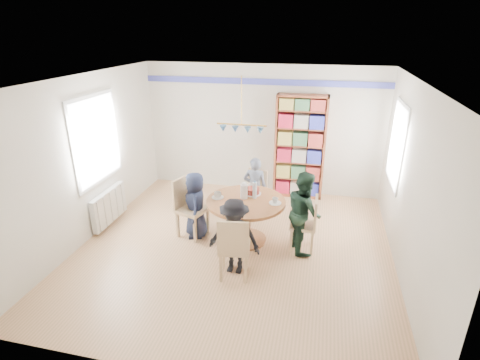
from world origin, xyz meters
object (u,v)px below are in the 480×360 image
(person_near, at_px, (234,237))
(dining_table, at_px, (246,211))
(chair_far, at_px, (255,191))
(chair_right, at_px, (308,222))
(person_right, at_px, (304,212))
(chair_left, at_px, (188,204))
(bookshelf, at_px, (300,148))
(radiator, at_px, (109,206))
(chair_near, at_px, (234,246))
(person_far, at_px, (255,188))
(person_left, at_px, (196,205))

(person_near, bearing_deg, dining_table, 94.54)
(chair_far, bearing_deg, chair_right, -44.35)
(person_right, bearing_deg, chair_right, -112.00)
(chair_left, height_order, bookshelf, bookshelf)
(person_right, bearing_deg, dining_table, 67.66)
(radiator, xyz_separation_m, chair_left, (1.53, -0.02, 0.22))
(person_near, bearing_deg, chair_near, -75.98)
(chair_right, distance_m, chair_near, 1.40)
(chair_near, height_order, person_far, person_far)
(radiator, distance_m, dining_table, 2.55)
(dining_table, bearing_deg, chair_left, 179.87)
(dining_table, xyz_separation_m, person_left, (-0.87, -0.02, 0.02))
(person_left, height_order, person_far, person_far)
(chair_near, distance_m, bookshelf, 3.22)
(radiator, height_order, person_left, person_left)
(chair_left, height_order, chair_right, chair_left)
(person_left, height_order, person_near, person_near)
(radiator, bearing_deg, person_near, -19.34)
(person_near, xyz_separation_m, bookshelf, (0.67, 2.94, 0.47))
(person_left, bearing_deg, radiator, -112.38)
(person_far, distance_m, person_near, 1.74)
(bookshelf, bearing_deg, dining_table, -108.64)
(person_right, height_order, person_near, person_right)
(person_right, bearing_deg, person_far, 26.67)
(radiator, distance_m, chair_far, 2.70)
(chair_left, bearing_deg, person_left, -9.51)
(chair_far, xyz_separation_m, person_left, (-0.84, -1.01, 0.09))
(chair_right, distance_m, chair_far, 1.46)
(person_far, bearing_deg, chair_near, 88.93)
(chair_far, bearing_deg, person_right, -46.43)
(person_left, bearing_deg, chair_left, -120.51)
(dining_table, height_order, chair_left, chair_left)
(chair_right, bearing_deg, person_near, -139.86)
(person_left, relative_size, bookshelf, 0.54)
(person_far, distance_m, bookshelf, 1.46)
(chair_far, distance_m, bookshelf, 1.41)
(chair_near, relative_size, person_left, 0.84)
(person_far, bearing_deg, dining_table, 87.86)
(person_left, bearing_deg, chair_right, 68.50)
(bookshelf, bearing_deg, person_far, -120.63)
(person_left, bearing_deg, bookshelf, 122.14)
(chair_right, relative_size, person_right, 0.68)
(dining_table, relative_size, bookshelf, 0.60)
(dining_table, distance_m, chair_left, 1.01)
(chair_far, height_order, person_right, person_right)
(chair_right, bearing_deg, bookshelf, 98.82)
(chair_left, bearing_deg, radiator, 179.39)
(chair_far, xyz_separation_m, person_near, (0.05, -1.87, 0.09))
(chair_far, relative_size, person_far, 0.74)
(radiator, relative_size, chair_far, 1.12)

